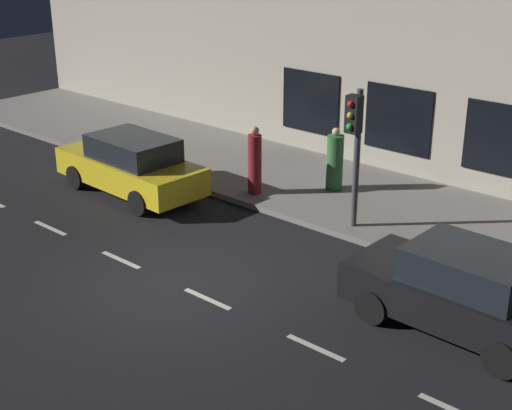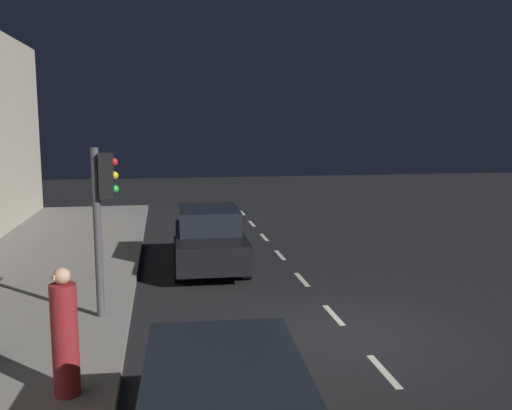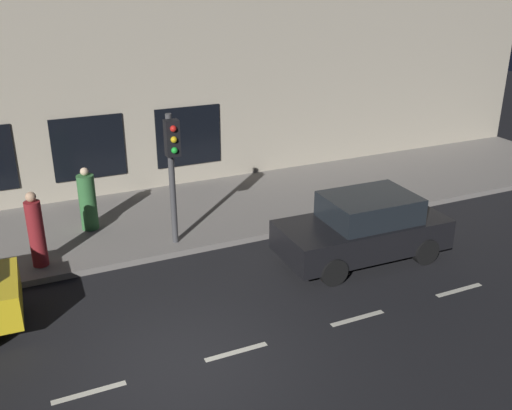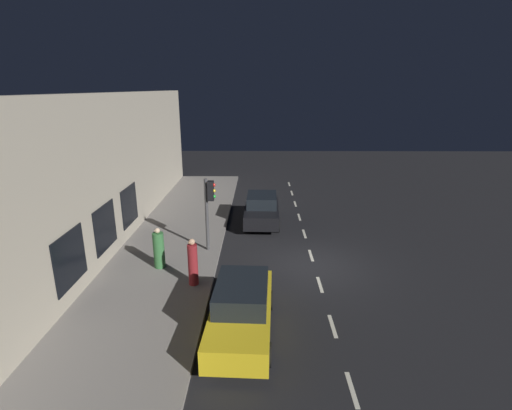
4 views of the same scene
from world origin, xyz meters
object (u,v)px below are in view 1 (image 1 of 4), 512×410
parked_car_0 (131,165)px  pedestrian_0 (335,162)px  traffic_light (355,136)px  pedestrian_1 (255,162)px  parked_car_1 (462,290)px

parked_car_0 → pedestrian_0: bearing=-46.9°
parked_car_0 → pedestrian_0: 5.31m
pedestrian_0 → traffic_light: bearing=-52.8°
pedestrian_1 → parked_car_1: bearing=-53.6°
traffic_light → parked_car_0: (-1.64, 5.80, -1.55)m
parked_car_1 → pedestrian_1: bearing=71.5°
parked_car_0 → pedestrian_1: bearing=-52.2°
pedestrian_0 → parked_car_1: bearing=-43.0°
traffic_light → pedestrian_0: size_ratio=1.94×
traffic_light → pedestrian_1: bearing=85.7°
traffic_light → parked_car_1: bearing=-120.6°
pedestrian_0 → pedestrian_1: pedestrian_1 is taller
parked_car_1 → pedestrian_0: bearing=55.2°
parked_car_1 → traffic_light: bearing=60.7°
parked_car_0 → pedestrian_1: size_ratio=2.50×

